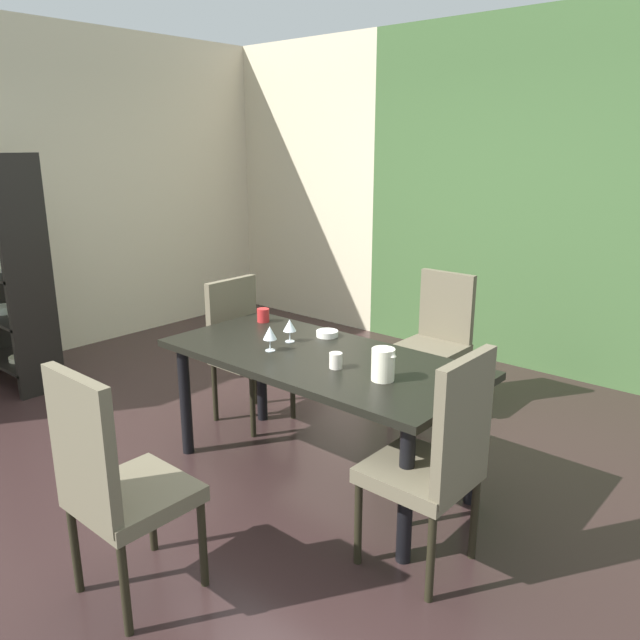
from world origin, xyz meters
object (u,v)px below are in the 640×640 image
(wine_glass_north, at_px, (290,326))
(pitcher_west, at_px, (383,364))
(chair_left_far, at_px, (244,344))
(cup_front, at_px, (263,315))
(cup_near_window, at_px, (336,361))
(wine_glass_center, at_px, (270,333))
(display_shelf, at_px, (5,271))
(dining_table, at_px, (319,370))
(chair_head_near, at_px, (113,480))
(serving_bowl_rear, at_px, (327,334))
(chair_head_far, at_px, (437,335))
(chair_right_near, at_px, (437,457))

(wine_glass_north, xyz_separation_m, pitcher_west, (0.77, -0.14, -0.01))
(chair_left_far, xyz_separation_m, cup_front, (0.22, -0.02, 0.25))
(cup_near_window, bearing_deg, chair_left_far, 161.25)
(chair_left_far, relative_size, wine_glass_north, 7.22)
(wine_glass_center, relative_size, pitcher_west, 0.88)
(display_shelf, bearing_deg, chair_left_far, 21.73)
(chair_left_far, distance_m, wine_glass_center, 0.84)
(dining_table, distance_m, display_shelf, 2.86)
(chair_head_near, height_order, cup_near_window, chair_head_near)
(chair_left_far, xyz_separation_m, serving_bowl_rear, (0.74, 0.01, 0.22))
(cup_near_window, bearing_deg, display_shelf, -173.03)
(chair_head_near, relative_size, cup_front, 11.93)
(display_shelf, height_order, wine_glass_north, display_shelf)
(display_shelf, bearing_deg, cup_front, 19.04)
(dining_table, height_order, pitcher_west, pitcher_west)
(cup_near_window, height_order, pitcher_west, pitcher_west)
(cup_near_window, bearing_deg, wine_glass_north, 161.17)
(chair_left_far, xyz_separation_m, wine_glass_center, (0.67, -0.41, 0.31))
(cup_front, bearing_deg, pitcher_west, -15.75)
(wine_glass_center, height_order, serving_bowl_rear, wine_glass_center)
(dining_table, xyz_separation_m, chair_left_far, (-0.92, 0.28, -0.11))
(cup_near_window, bearing_deg, wine_glass_center, -176.81)
(serving_bowl_rear, xyz_separation_m, pitcher_west, (0.67, -0.37, 0.06))
(chair_head_near, distance_m, pitcher_west, 1.34)
(chair_head_far, relative_size, cup_near_window, 11.95)
(cup_near_window, bearing_deg, chair_head_far, 98.97)
(chair_left_far, distance_m, wine_glass_north, 0.74)
(dining_table, height_order, serving_bowl_rear, serving_bowl_rear)
(chair_right_near, distance_m, wine_glass_north, 1.29)
(wine_glass_north, height_order, cup_near_window, wine_glass_north)
(dining_table, height_order, chair_right_near, chair_right_near)
(chair_right_near, bearing_deg, display_shelf, 92.81)
(cup_near_window, bearing_deg, serving_bowl_rear, 134.96)
(wine_glass_north, xyz_separation_m, cup_front, (-0.42, 0.19, -0.05))
(chair_head_far, relative_size, pitcher_west, 6.02)
(chair_left_far, bearing_deg, wine_glass_center, 58.71)
(cup_front, bearing_deg, dining_table, -20.20)
(dining_table, xyz_separation_m, cup_near_window, (0.21, -0.10, 0.13))
(chair_left_far, xyz_separation_m, chair_head_far, (0.91, 1.02, 0.00))
(chair_head_far, xyz_separation_m, pitcher_west, (0.50, -1.38, 0.28))
(dining_table, xyz_separation_m, wine_glass_center, (-0.25, -0.12, 0.19))
(wine_glass_north, bearing_deg, chair_left_far, 161.32)
(chair_head_far, relative_size, wine_glass_center, 6.88)
(chair_left_far, distance_m, chair_head_far, 1.37)
(chair_left_far, bearing_deg, chair_head_near, 31.36)
(chair_head_far, distance_m, display_shelf, 3.33)
(chair_left_far, relative_size, chair_right_near, 0.93)
(chair_head_far, xyz_separation_m, cup_near_window, (0.22, -1.40, 0.24))
(chair_head_far, relative_size, cup_front, 11.21)
(chair_head_near, bearing_deg, display_shelf, 163.58)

